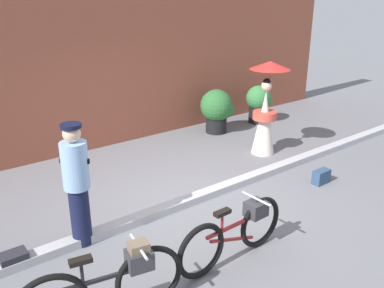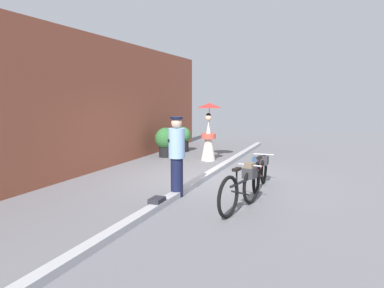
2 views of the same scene
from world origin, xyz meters
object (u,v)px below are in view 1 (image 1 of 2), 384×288
at_px(backpack_spare, 321,176).
at_px(bicycle_far_side, 236,231).
at_px(potted_plant_small, 259,102).
at_px(person_officer, 77,182).
at_px(bicycle_near_officer, 109,285).
at_px(backpack_on_pavement, 14,260).
at_px(person_with_parasol, 266,108).
at_px(potted_plant_by_door, 218,109).

bearing_deg(backpack_spare, bicycle_far_side, -166.25).
bearing_deg(potted_plant_small, person_officer, -157.95).
relative_size(bicycle_near_officer, backpack_on_pavement, 5.30).
relative_size(person_officer, backpack_spare, 5.13).
distance_m(backpack_on_pavement, backpack_spare, 5.05).
xyz_separation_m(person_with_parasol, backpack_spare, (-0.28, -1.65, -0.83)).
xyz_separation_m(bicycle_far_side, backpack_spare, (2.71, 0.66, -0.26)).
relative_size(person_officer, backpack_on_pavement, 5.18).
distance_m(potted_plant_small, backpack_on_pavement, 7.15).
height_order(potted_plant_small, backpack_spare, potted_plant_small).
bearing_deg(backpack_on_pavement, backpack_spare, -9.66).
relative_size(bicycle_near_officer, potted_plant_by_door, 1.66).
xyz_separation_m(bicycle_near_officer, potted_plant_small, (6.19, 3.86, 0.10)).
bearing_deg(person_officer, person_with_parasol, 10.50).
relative_size(potted_plant_by_door, backpack_spare, 3.17).
bearing_deg(bicycle_near_officer, backpack_on_pavement, 110.09).
height_order(bicycle_near_officer, backpack_on_pavement, bicycle_near_officer).
xyz_separation_m(backpack_on_pavement, backpack_spare, (4.98, -0.85, 0.02)).
distance_m(bicycle_near_officer, person_with_parasol, 5.27).
height_order(person_officer, backpack_on_pavement, person_officer).
bearing_deg(backpack_on_pavement, bicycle_far_side, -33.62).
bearing_deg(bicycle_far_side, bicycle_near_officer, 179.49).
bearing_deg(potted_plant_by_door, bicycle_far_side, -128.40).
bearing_deg(potted_plant_small, backpack_on_pavement, -160.68).
bearing_deg(bicycle_near_officer, person_officer, 77.15).
distance_m(person_with_parasol, potted_plant_by_door, 1.66).
distance_m(bicycle_far_side, potted_plant_by_door, 5.00).
bearing_deg(bicycle_far_side, potted_plant_small, 40.91).
relative_size(bicycle_near_officer, potted_plant_small, 1.80).
relative_size(potted_plant_small, backpack_spare, 2.92).
distance_m(potted_plant_by_door, backpack_spare, 3.31).
bearing_deg(bicycle_far_side, person_officer, 132.70).
relative_size(person_officer, person_with_parasol, 0.88).
bearing_deg(potted_plant_by_door, potted_plant_small, -1.97).
height_order(person_officer, person_with_parasol, person_with_parasol).
height_order(person_with_parasol, potted_plant_small, person_with_parasol).
distance_m(bicycle_near_officer, potted_plant_small, 7.30).
height_order(bicycle_far_side, potted_plant_small, potted_plant_small).
relative_size(bicycle_far_side, person_officer, 1.02).
bearing_deg(backpack_on_pavement, potted_plant_small, 19.32).
bearing_deg(person_officer, backpack_spare, -11.59).
bearing_deg(backpack_on_pavement, bicycle_near_officer, -69.91).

